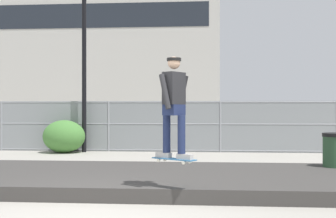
{
  "coord_description": "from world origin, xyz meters",
  "views": [
    {
      "loc": [
        1.47,
        -6.35,
        1.61
      ],
      "look_at": [
        0.66,
        3.46,
        1.58
      ],
      "focal_mm": 47.01,
      "sensor_mm": 36.0,
      "label": 1
    }
  ],
  "objects_px": {
    "skateboard": "(174,159)",
    "parked_car_near": "(63,125)",
    "street_lamp": "(84,38)",
    "shrub_left": "(64,136)",
    "skater": "(174,101)",
    "parked_car_mid": "(193,125)",
    "trash_bin": "(336,155)"
  },
  "relations": [
    {
      "from": "skater",
      "to": "shrub_left",
      "type": "distance_m",
      "value": 9.21
    },
    {
      "from": "street_lamp",
      "to": "parked_car_near",
      "type": "height_order",
      "value": "street_lamp"
    },
    {
      "from": "parked_car_near",
      "to": "parked_car_mid",
      "type": "xyz_separation_m",
      "value": [
        5.83,
        0.25,
        0.0
      ]
    },
    {
      "from": "street_lamp",
      "to": "parked_car_mid",
      "type": "bearing_deg",
      "value": 45.41
    },
    {
      "from": "parked_car_near",
      "to": "trash_bin",
      "type": "distance_m",
      "value": 12.93
    },
    {
      "from": "skateboard",
      "to": "parked_car_near",
      "type": "height_order",
      "value": "parked_car_near"
    },
    {
      "from": "parked_car_mid",
      "to": "shrub_left",
      "type": "xyz_separation_m",
      "value": [
        -4.48,
        -4.22,
        -0.26
      ]
    },
    {
      "from": "street_lamp",
      "to": "shrub_left",
      "type": "relative_size",
      "value": 4.39
    },
    {
      "from": "skateboard",
      "to": "parked_car_near",
      "type": "bearing_deg",
      "value": 116.03
    },
    {
      "from": "trash_bin",
      "to": "skateboard",
      "type": "bearing_deg",
      "value": -139.72
    },
    {
      "from": "skater",
      "to": "parked_car_mid",
      "type": "relative_size",
      "value": 0.38
    },
    {
      "from": "skateboard",
      "to": "parked_car_near",
      "type": "xyz_separation_m",
      "value": [
        -5.83,
        11.93,
        0.09
      ]
    },
    {
      "from": "street_lamp",
      "to": "parked_car_mid",
      "type": "height_order",
      "value": "street_lamp"
    },
    {
      "from": "skater",
      "to": "street_lamp",
      "type": "height_order",
      "value": "street_lamp"
    },
    {
      "from": "skater",
      "to": "parked_car_near",
      "type": "relative_size",
      "value": 0.38
    },
    {
      "from": "trash_bin",
      "to": "street_lamp",
      "type": "bearing_deg",
      "value": 143.93
    },
    {
      "from": "shrub_left",
      "to": "skater",
      "type": "bearing_deg",
      "value": -60.65
    },
    {
      "from": "parked_car_near",
      "to": "shrub_left",
      "type": "bearing_deg",
      "value": -71.24
    },
    {
      "from": "street_lamp",
      "to": "trash_bin",
      "type": "bearing_deg",
      "value": -36.07
    },
    {
      "from": "skateboard",
      "to": "parked_car_near",
      "type": "relative_size",
      "value": 0.17
    },
    {
      "from": "trash_bin",
      "to": "parked_car_mid",
      "type": "bearing_deg",
      "value": 110.67
    },
    {
      "from": "skateboard",
      "to": "street_lamp",
      "type": "height_order",
      "value": "street_lamp"
    },
    {
      "from": "skater",
      "to": "parked_car_near",
      "type": "height_order",
      "value": "skater"
    },
    {
      "from": "skateboard",
      "to": "shrub_left",
      "type": "height_order",
      "value": "shrub_left"
    },
    {
      "from": "skateboard",
      "to": "street_lamp",
      "type": "xyz_separation_m",
      "value": [
        -3.83,
        8.29,
        3.38
      ]
    },
    {
      "from": "parked_car_near",
      "to": "trash_bin",
      "type": "height_order",
      "value": "parked_car_near"
    },
    {
      "from": "shrub_left",
      "to": "parked_car_mid",
      "type": "bearing_deg",
      "value": 43.25
    },
    {
      "from": "parked_car_mid",
      "to": "skater",
      "type": "bearing_deg",
      "value": -90.02
    },
    {
      "from": "street_lamp",
      "to": "parked_car_mid",
      "type": "xyz_separation_m",
      "value": [
        3.84,
        3.89,
        -3.29
      ]
    },
    {
      "from": "skateboard",
      "to": "skater",
      "type": "distance_m",
      "value": 0.98
    },
    {
      "from": "parked_car_mid",
      "to": "skateboard",
      "type": "bearing_deg",
      "value": -90.02
    },
    {
      "from": "skater",
      "to": "trash_bin",
      "type": "height_order",
      "value": "skater"
    }
  ]
}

